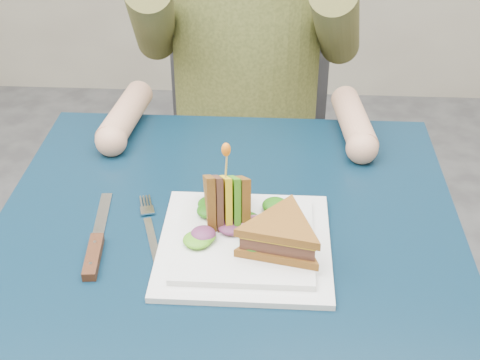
# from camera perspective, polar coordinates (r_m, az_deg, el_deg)

# --- Properties ---
(table) EXTENTS (0.75, 0.75, 0.73)m
(table) POSITION_cam_1_polar(r_m,az_deg,el_deg) (1.12, -1.09, -7.33)
(table) COLOR black
(table) RESTS_ON ground
(chair) EXTENTS (0.42, 0.40, 0.93)m
(chair) POSITION_cam_1_polar(r_m,az_deg,el_deg) (1.76, 0.64, 4.97)
(chair) COLOR #47474C
(chair) RESTS_ON ground
(plate) EXTENTS (0.26, 0.26, 0.02)m
(plate) POSITION_cam_1_polar(r_m,az_deg,el_deg) (1.02, 0.40, -5.37)
(plate) COLOR white
(plate) RESTS_ON table
(sandwich_flat) EXTENTS (0.17, 0.17, 0.05)m
(sandwich_flat) POSITION_cam_1_polar(r_m,az_deg,el_deg) (0.98, 3.56, -4.74)
(sandwich_flat) COLOR brown
(sandwich_flat) RESTS_ON plate
(sandwich_upright) EXTENTS (0.09, 0.15, 0.15)m
(sandwich_upright) POSITION_cam_1_polar(r_m,az_deg,el_deg) (1.03, -1.14, -1.79)
(sandwich_upright) COLOR brown
(sandwich_upright) RESTS_ON plate
(fork) EXTENTS (0.06, 0.18, 0.01)m
(fork) POSITION_cam_1_polar(r_m,az_deg,el_deg) (1.07, -7.65, -4.19)
(fork) COLOR silver
(fork) RESTS_ON table
(knife) EXTENTS (0.04, 0.22, 0.02)m
(knife) POSITION_cam_1_polar(r_m,az_deg,el_deg) (1.04, -12.26, -5.73)
(knife) COLOR silver
(knife) RESTS_ON table
(toothpick) EXTENTS (0.01, 0.01, 0.06)m
(toothpick) POSITION_cam_1_polar(r_m,az_deg,el_deg) (1.00, -1.18, 1.23)
(toothpick) COLOR tan
(toothpick) RESTS_ON sandwich_upright
(toothpick_frill) EXTENTS (0.01, 0.01, 0.02)m
(toothpick_frill) POSITION_cam_1_polar(r_m,az_deg,el_deg) (0.98, -1.20, 2.61)
(toothpick_frill) COLOR orange
(toothpick_frill) RESTS_ON sandwich_upright
(lettuce_spill) EXTENTS (0.15, 0.13, 0.02)m
(lettuce_spill) POSITION_cam_1_polar(r_m,az_deg,el_deg) (1.02, 0.72, -4.10)
(lettuce_spill) COLOR #337A14
(lettuce_spill) RESTS_ON plate
(onion_ring) EXTENTS (0.04, 0.04, 0.02)m
(onion_ring) POSITION_cam_1_polar(r_m,az_deg,el_deg) (1.01, 1.27, -4.06)
(onion_ring) COLOR #9E4C7A
(onion_ring) RESTS_ON plate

